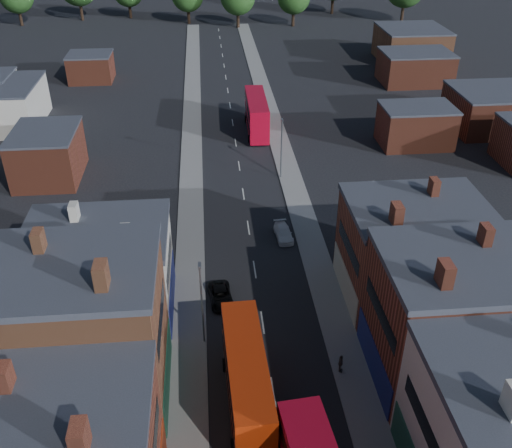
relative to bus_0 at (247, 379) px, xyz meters
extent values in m
cube|color=gray|center=(-4.40, 27.17, -2.74)|extent=(3.00, 200.00, 0.12)
cube|color=gray|center=(8.60, 27.17, -2.74)|extent=(3.00, 200.00, 0.12)
cylinder|color=slate|center=(-3.10, 7.17, 1.20)|extent=(0.16, 0.16, 8.00)
cube|color=slate|center=(-3.10, 7.17, 5.20)|extent=(0.25, 0.70, 0.25)
cylinder|color=slate|center=(7.30, 37.17, 1.20)|extent=(0.16, 0.16, 8.00)
cube|color=slate|center=(7.30, 37.17, 5.20)|extent=(0.25, 0.70, 0.25)
cube|color=red|center=(0.00, 0.00, -0.01)|extent=(3.12, 12.09, 4.80)
cube|color=black|center=(0.00, 0.00, -0.94)|extent=(3.15, 11.13, 0.98)
cube|color=black|center=(0.00, 0.00, 1.13)|extent=(3.15, 11.13, 0.98)
cylinder|color=black|center=(-1.24, -3.89, -2.25)|extent=(0.36, 1.10, 1.09)
cylinder|color=black|center=(1.49, -3.80, -2.25)|extent=(0.36, 1.10, 1.09)
cylinder|color=black|center=(-1.49, 3.80, -2.25)|extent=(0.36, 1.10, 1.09)
cylinder|color=black|center=(1.24, 3.89, -2.25)|extent=(0.36, 1.10, 1.09)
cube|color=#AD071E|center=(5.60, 53.09, 0.09)|extent=(3.00, 12.49, 4.98)
cube|color=black|center=(5.60, 53.09, -0.87)|extent=(3.05, 11.49, 1.02)
cube|color=black|center=(5.60, 53.09, 1.28)|extent=(3.05, 11.49, 1.02)
cylinder|color=black|center=(4.13, 49.13, -2.23)|extent=(0.36, 1.14, 1.13)
cylinder|color=black|center=(6.96, 49.09, -2.23)|extent=(0.36, 1.14, 1.13)
cylinder|color=black|center=(4.24, 57.09, -2.23)|extent=(0.36, 1.14, 1.13)
cylinder|color=black|center=(7.07, 57.05, -2.23)|extent=(0.36, 1.14, 1.13)
imported|color=black|center=(-1.47, 12.51, -2.19)|extent=(2.47, 4.59, 1.22)
imported|color=white|center=(5.76, 22.80, -2.19)|extent=(2.01, 4.28, 1.21)
imported|color=#504B45|center=(7.67, 2.75, -1.86)|extent=(0.71, 1.05, 1.64)
camera|label=1|loc=(-1.98, -29.15, 31.20)|focal=40.00mm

